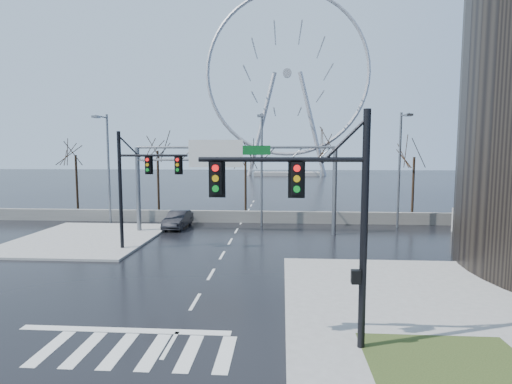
# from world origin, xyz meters

# --- Properties ---
(ground) EXTENTS (260.00, 260.00, 0.00)m
(ground) POSITION_xyz_m (0.00, 0.00, 0.00)
(ground) COLOR black
(ground) RESTS_ON ground
(sidewalk_right_ext) EXTENTS (12.00, 10.00, 0.15)m
(sidewalk_right_ext) POSITION_xyz_m (10.00, 2.00, 0.07)
(sidewalk_right_ext) COLOR gray
(sidewalk_right_ext) RESTS_ON ground
(sidewalk_far) EXTENTS (10.00, 12.00, 0.15)m
(sidewalk_far) POSITION_xyz_m (-11.00, 12.00, 0.07)
(sidewalk_far) COLOR gray
(sidewalk_far) RESTS_ON ground
(grass_strip) EXTENTS (5.00, 4.00, 0.02)m
(grass_strip) POSITION_xyz_m (9.00, -5.00, 0.15)
(grass_strip) COLOR #2A3B18
(grass_strip) RESTS_ON sidewalk_near
(barrier_wall) EXTENTS (52.00, 0.50, 1.10)m
(barrier_wall) POSITION_xyz_m (0.00, 20.00, 0.55)
(barrier_wall) COLOR slate
(barrier_wall) RESTS_ON ground
(signal_mast_near) EXTENTS (5.52, 0.41, 8.00)m
(signal_mast_near) POSITION_xyz_m (5.14, -4.04, 4.87)
(signal_mast_near) COLOR black
(signal_mast_near) RESTS_ON ground
(signal_mast_far) EXTENTS (4.72, 0.41, 8.00)m
(signal_mast_far) POSITION_xyz_m (-5.87, 8.96, 4.83)
(signal_mast_far) COLOR black
(signal_mast_far) RESTS_ON ground
(sign_gantry) EXTENTS (16.36, 0.40, 7.60)m
(sign_gantry) POSITION_xyz_m (-0.38, 14.96, 5.18)
(sign_gantry) COLOR slate
(sign_gantry) RESTS_ON ground
(streetlight_left) EXTENTS (0.50, 2.55, 10.00)m
(streetlight_left) POSITION_xyz_m (-12.00, 18.16, 5.89)
(streetlight_left) COLOR slate
(streetlight_left) RESTS_ON ground
(streetlight_mid) EXTENTS (0.50, 2.55, 10.00)m
(streetlight_mid) POSITION_xyz_m (2.00, 18.16, 5.89)
(streetlight_mid) COLOR slate
(streetlight_mid) RESTS_ON ground
(streetlight_right) EXTENTS (0.50, 2.55, 10.00)m
(streetlight_right) POSITION_xyz_m (14.00, 18.16, 5.89)
(streetlight_right) COLOR slate
(streetlight_right) RESTS_ON ground
(tree_far_left) EXTENTS (3.50, 3.50, 7.00)m
(tree_far_left) POSITION_xyz_m (-18.00, 24.00, 5.57)
(tree_far_left) COLOR black
(tree_far_left) RESTS_ON ground
(tree_left) EXTENTS (3.75, 3.75, 7.50)m
(tree_left) POSITION_xyz_m (-9.00, 23.50, 5.98)
(tree_left) COLOR black
(tree_left) RESTS_ON ground
(tree_center) EXTENTS (3.25, 3.25, 6.50)m
(tree_center) POSITION_xyz_m (0.00, 24.50, 5.17)
(tree_center) COLOR black
(tree_center) RESTS_ON ground
(tree_right) EXTENTS (3.90, 3.90, 7.80)m
(tree_right) POSITION_xyz_m (9.00, 23.50, 6.22)
(tree_right) COLOR black
(tree_right) RESTS_ON ground
(tree_far_right) EXTENTS (3.40, 3.40, 6.80)m
(tree_far_right) POSITION_xyz_m (17.00, 24.00, 5.41)
(tree_far_right) COLOR black
(tree_far_right) RESTS_ON ground
(ferris_wheel) EXTENTS (45.00, 6.00, 50.91)m
(ferris_wheel) POSITION_xyz_m (5.00, 95.00, 26.13)
(ferris_wheel) COLOR gray
(ferris_wheel) RESTS_ON ground
(car) EXTENTS (1.79, 4.59, 1.49)m
(car) POSITION_xyz_m (-5.26, 17.00, 0.74)
(car) COLOR black
(car) RESTS_ON ground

